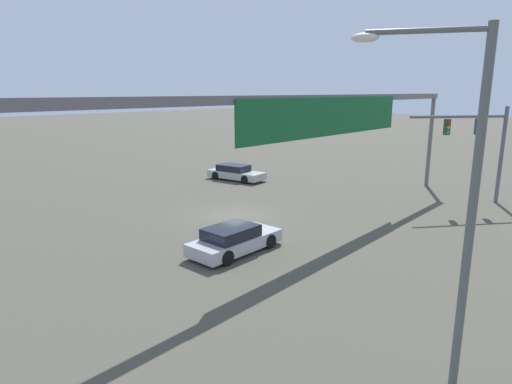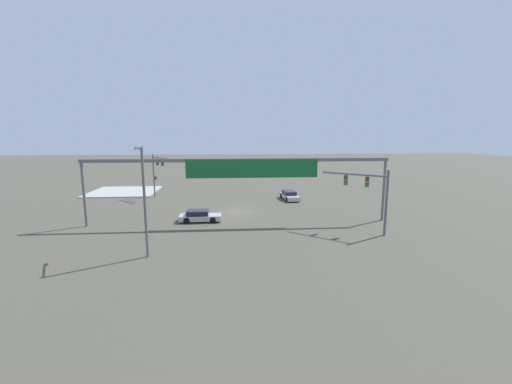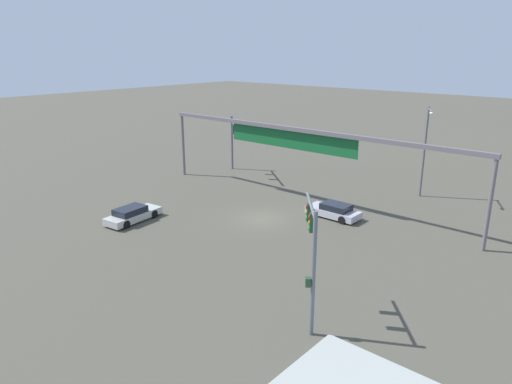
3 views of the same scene
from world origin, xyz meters
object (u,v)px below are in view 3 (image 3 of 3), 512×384
traffic_signal_near_corner (312,245)px  sedan_car_waiting_far (133,214)px  traffic_signal_opposite_side (234,135)px  streetlamp_curved_arm (425,146)px  sedan_car_approaching (334,211)px

traffic_signal_near_corner → sedan_car_waiting_far: bearing=41.6°
traffic_signal_opposite_side → traffic_signal_near_corner: bearing=0.0°
traffic_signal_near_corner → streetlamp_curved_arm: streetlamp_curved_arm is taller
sedan_car_approaching → traffic_signal_near_corner: bearing=117.6°
traffic_signal_opposite_side → sedan_car_waiting_far: traffic_signal_opposite_side is taller
traffic_signal_opposite_side → sedan_car_approaching: 17.42m
sedan_car_approaching → streetlamp_curved_arm: bearing=-107.3°
traffic_signal_near_corner → sedan_car_waiting_far: size_ratio=1.30×
traffic_signal_near_corner → sedan_car_waiting_far: (-18.99, 2.84, -3.68)m
streetlamp_curved_arm → traffic_signal_near_corner: bearing=-16.2°
sedan_car_approaching → traffic_signal_opposite_side: bearing=-17.9°
traffic_signal_opposite_side → streetlamp_curved_arm: 19.92m
traffic_signal_opposite_side → sedan_car_approaching: traffic_signal_opposite_side is taller
streetlamp_curved_arm → sedan_car_waiting_far: streetlamp_curved_arm is taller
streetlamp_curved_arm → sedan_car_approaching: bearing=-43.6°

